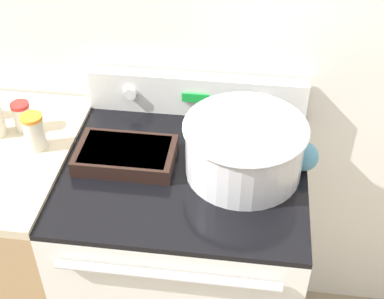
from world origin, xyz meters
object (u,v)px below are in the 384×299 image
spice_jar_red_cap (22,116)px  casserole_dish (126,154)px  spice_jar_orange_cap (34,132)px  mixing_bowl (244,146)px  ladle (304,155)px

spice_jar_red_cap → casserole_dish: bearing=-16.2°
spice_jar_orange_cap → mixing_bowl: bearing=-1.5°
ladle → spice_jar_red_cap: size_ratio=2.85×
spice_jar_orange_cap → spice_jar_red_cap: 0.11m
spice_jar_orange_cap → ladle: bearing=2.1°
casserole_dish → spice_jar_orange_cap: spice_jar_orange_cap is taller
spice_jar_orange_cap → casserole_dish: bearing=-3.8°
mixing_bowl → spice_jar_red_cap: bearing=171.8°
mixing_bowl → casserole_dish: mixing_bowl is taller
mixing_bowl → spice_jar_orange_cap: mixing_bowl is taller
mixing_bowl → spice_jar_red_cap: (-0.71, 0.10, -0.03)m
mixing_bowl → spice_jar_orange_cap: bearing=178.5°
ladle → spice_jar_red_cap: (-0.88, 0.06, 0.02)m
casserole_dish → spice_jar_orange_cap: 0.29m
casserole_dish → ladle: 0.53m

